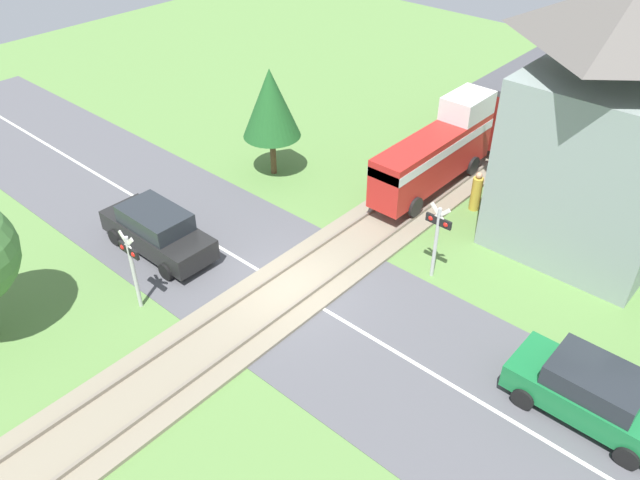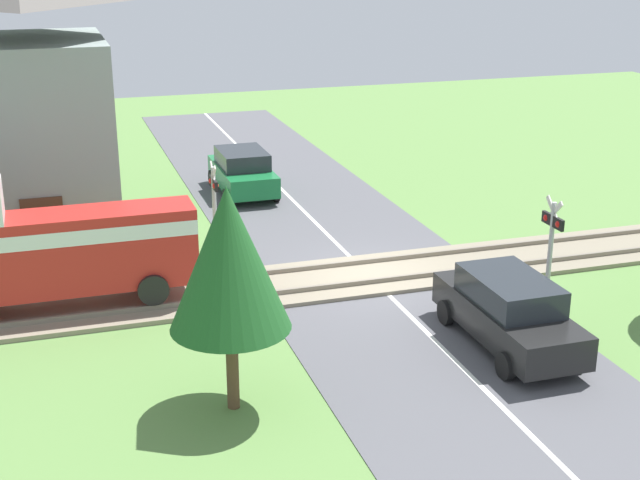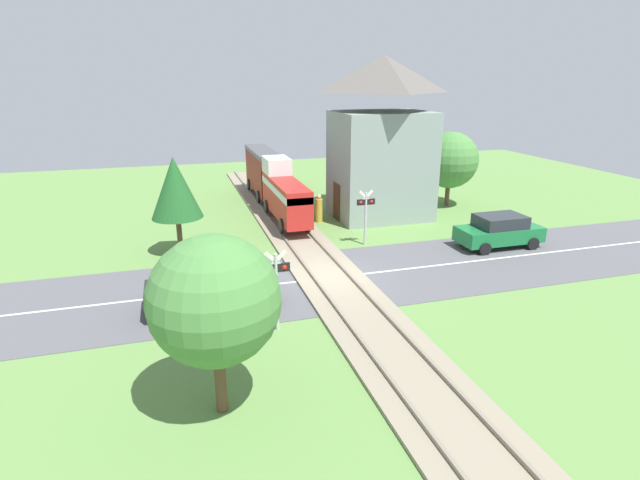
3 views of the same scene
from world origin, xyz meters
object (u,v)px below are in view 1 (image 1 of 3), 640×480
object	(u,v)px
crossing_signal_west_approach	(131,261)
station_building	(604,131)
car_far_side	(592,392)
crossing_signal_east_approach	(437,231)
car_near_crossing	(157,230)
train	(479,122)
pedestrian_by_station	(476,193)

from	to	relation	value
crossing_signal_west_approach	station_building	size ratio (longest dim) A/B	0.30
car_far_side	crossing_signal_east_approach	xyz separation A→B (m)	(-6.01, 2.16, 0.94)
car_near_crossing	crossing_signal_west_approach	xyz separation A→B (m)	(1.89, -2.16, 0.92)
train	pedestrian_by_station	size ratio (longest dim) A/B	8.16
crossing_signal_east_approach	station_building	distance (m)	5.97
car_far_side	station_building	size ratio (longest dim) A/B	0.45
train	crossing_signal_east_approach	distance (m)	8.24
car_near_crossing	crossing_signal_west_approach	world-z (taller)	crossing_signal_west_approach
crossing_signal_west_approach	pedestrian_by_station	xyz separation A→B (m)	(4.87, 11.64, -1.04)
car_far_side	pedestrian_by_station	bearing A→B (deg)	136.79
train	crossing_signal_west_approach	size ratio (longest dim) A/B	4.73
car_far_side	train	bearing A→B (deg)	132.24
crossing_signal_west_approach	car_near_crossing	bearing A→B (deg)	131.27
car_far_side	station_building	distance (m)	8.34
car_far_side	crossing_signal_east_approach	distance (m)	6.46
train	car_near_crossing	world-z (taller)	train
train	station_building	world-z (taller)	station_building
crossing_signal_west_approach	crossing_signal_east_approach	bearing A→B (deg)	50.74
train	crossing_signal_east_approach	xyz separation A→B (m)	(2.94, -7.70, -0.09)
train	car_far_side	world-z (taller)	train
crossing_signal_west_approach	pedestrian_by_station	bearing A→B (deg)	67.29
train	car_far_side	xyz separation A→B (m)	(8.95, -9.86, -1.04)
car_far_side	crossing_signal_west_approach	size ratio (longest dim) A/B	1.48
train	pedestrian_by_station	distance (m)	3.96
car_far_side	pedestrian_by_station	xyz separation A→B (m)	(-7.02, 6.60, -0.10)
crossing_signal_west_approach	station_building	distance (m)	14.86
pedestrian_by_station	station_building	bearing A→B (deg)	3.07
car_far_side	crossing_signal_west_approach	xyz separation A→B (m)	(-11.89, -5.04, 0.94)
car_near_crossing	station_building	bearing A→B (deg)	42.68
train	crossing_signal_west_approach	world-z (taller)	train
crossing_signal_west_approach	pedestrian_by_station	distance (m)	12.66
car_near_crossing	crossing_signal_west_approach	bearing A→B (deg)	-48.73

